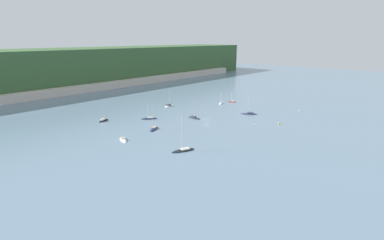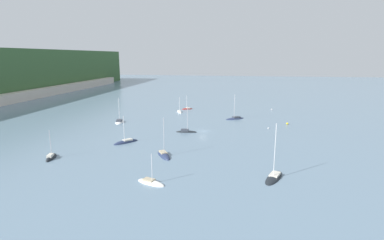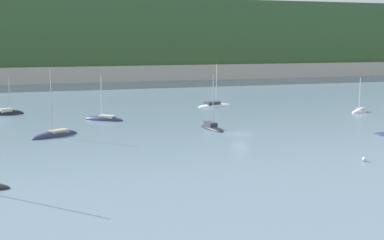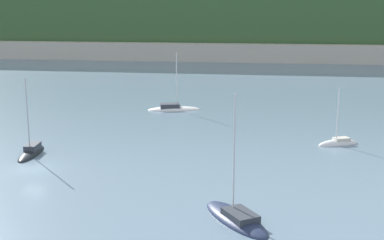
{
  "view_description": "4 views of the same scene",
  "coord_description": "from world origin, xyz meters",
  "px_view_note": "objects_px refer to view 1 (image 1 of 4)",
  "views": [
    {
      "loc": [
        -109.93,
        -86.57,
        37.92
      ],
      "look_at": [
        -10.57,
        0.06,
        1.78
      ],
      "focal_mm": 28.0,
      "sensor_mm": 36.0,
      "label": 1
    },
    {
      "loc": [
        -100.22,
        -12.72,
        25.51
      ],
      "look_at": [
        9.91,
        5.6,
        1.59
      ],
      "focal_mm": 28.0,
      "sensor_mm": 36.0,
      "label": 2
    },
    {
      "loc": [
        -33.52,
        -76.12,
        14.56
      ],
      "look_at": [
        -4.94,
        9.33,
        1.09
      ],
      "focal_mm": 50.0,
      "sensor_mm": 36.0,
      "label": 3
    },
    {
      "loc": [
        24.7,
        -51.11,
        17.06
      ],
      "look_at": [
        14.64,
        15.87,
        2.43
      ],
      "focal_mm": 50.0,
      "sensor_mm": 36.0,
      "label": 4
    }
  ],
  "objects_px": {
    "sailboat_5": "(221,104)",
    "sailboat_4": "(194,118)",
    "sailboat_1": "(249,114)",
    "sailboat_9": "(149,119)",
    "sailboat_7": "(104,121)",
    "mooring_buoy_2": "(279,123)",
    "sailboat_6": "(232,102)",
    "sailboat_0": "(154,129)",
    "mooring_buoy_0": "(255,124)",
    "sailboat_8": "(123,140)",
    "sailboat_3": "(169,106)",
    "mooring_buoy_1": "(299,111)",
    "sailboat_2": "(183,151)"
  },
  "relations": [
    {
      "from": "sailboat_5",
      "to": "sailboat_4",
      "type": "bearing_deg",
      "value": -10.82
    },
    {
      "from": "sailboat_1",
      "to": "sailboat_9",
      "type": "bearing_deg",
      "value": 17.38
    },
    {
      "from": "sailboat_7",
      "to": "mooring_buoy_2",
      "type": "distance_m",
      "value": 81.73
    },
    {
      "from": "sailboat_5",
      "to": "sailboat_7",
      "type": "distance_m",
      "value": 70.56
    },
    {
      "from": "sailboat_1",
      "to": "sailboat_6",
      "type": "bearing_deg",
      "value": -74.32
    },
    {
      "from": "sailboat_0",
      "to": "sailboat_1",
      "type": "xyz_separation_m",
      "value": [
        50.13,
        -17.26,
        0.03
      ]
    },
    {
      "from": "sailboat_0",
      "to": "sailboat_9",
      "type": "height_order",
      "value": "sailboat_0"
    },
    {
      "from": "sailboat_0",
      "to": "sailboat_4",
      "type": "xyz_separation_m",
      "value": [
        25.15,
        -1.31,
        0.07
      ]
    },
    {
      "from": "sailboat_1",
      "to": "mooring_buoy_0",
      "type": "height_order",
      "value": "sailboat_1"
    },
    {
      "from": "sailboat_5",
      "to": "sailboat_8",
      "type": "height_order",
      "value": "sailboat_5"
    },
    {
      "from": "sailboat_4",
      "to": "sailboat_3",
      "type": "bearing_deg",
      "value": 152.52
    },
    {
      "from": "mooring_buoy_0",
      "to": "sailboat_8",
      "type": "bearing_deg",
      "value": 151.97
    },
    {
      "from": "sailboat_9",
      "to": "sailboat_5",
      "type": "bearing_deg",
      "value": -147.68
    },
    {
      "from": "sailboat_5",
      "to": "mooring_buoy_0",
      "type": "relative_size",
      "value": 14.94
    },
    {
      "from": "sailboat_0",
      "to": "sailboat_6",
      "type": "relative_size",
      "value": 1.53
    },
    {
      "from": "mooring_buoy_1",
      "to": "sailboat_2",
      "type": "bearing_deg",
      "value": 175.16
    },
    {
      "from": "sailboat_3",
      "to": "sailboat_6",
      "type": "height_order",
      "value": "sailboat_3"
    },
    {
      "from": "sailboat_0",
      "to": "mooring_buoy_2",
      "type": "distance_m",
      "value": 56.8
    },
    {
      "from": "sailboat_9",
      "to": "sailboat_8",
      "type": "bearing_deg",
      "value": 69.52
    },
    {
      "from": "sailboat_4",
      "to": "mooring_buoy_1",
      "type": "xyz_separation_m",
      "value": [
        48.7,
        -32.8,
        0.17
      ]
    },
    {
      "from": "sailboat_0",
      "to": "sailboat_8",
      "type": "xyz_separation_m",
      "value": [
        -17.34,
        -1.86,
        -0.01
      ]
    },
    {
      "from": "sailboat_0",
      "to": "sailboat_1",
      "type": "bearing_deg",
      "value": 129.77
    },
    {
      "from": "sailboat_0",
      "to": "mooring_buoy_1",
      "type": "height_order",
      "value": "sailboat_0"
    },
    {
      "from": "sailboat_4",
      "to": "sailboat_9",
      "type": "bearing_deg",
      "value": -141.4
    },
    {
      "from": "sailboat_3",
      "to": "mooring_buoy_2",
      "type": "relative_size",
      "value": 13.14
    },
    {
      "from": "sailboat_5",
      "to": "mooring_buoy_1",
      "type": "xyz_separation_m",
      "value": [
        12.76,
        -42.68,
        0.24
      ]
    },
    {
      "from": "sailboat_8",
      "to": "mooring_buoy_1",
      "type": "bearing_deg",
      "value": 91.7
    },
    {
      "from": "sailboat_1",
      "to": "sailboat_3",
      "type": "xyz_separation_m",
      "value": [
        -13.48,
        44.9,
        0.02
      ]
    },
    {
      "from": "sailboat_3",
      "to": "sailboat_9",
      "type": "xyz_separation_m",
      "value": [
        -26.82,
        -13.31,
        -0.05
      ]
    },
    {
      "from": "sailboat_1",
      "to": "mooring_buoy_2",
      "type": "distance_m",
      "value": 21.1
    },
    {
      "from": "mooring_buoy_2",
      "to": "sailboat_7",
      "type": "bearing_deg",
      "value": 127.57
    },
    {
      "from": "sailboat_3",
      "to": "sailboat_4",
      "type": "distance_m",
      "value": 31.14
    },
    {
      "from": "sailboat_5",
      "to": "sailboat_8",
      "type": "distance_m",
      "value": 79.12
    },
    {
      "from": "sailboat_1",
      "to": "sailboat_6",
      "type": "xyz_separation_m",
      "value": [
        19.76,
        23.72,
        -0.01
      ]
    },
    {
      "from": "sailboat_7",
      "to": "mooring_buoy_1",
      "type": "relative_size",
      "value": 12.88
    },
    {
      "from": "sailboat_3",
      "to": "sailboat_7",
      "type": "bearing_deg",
      "value": 165.5
    },
    {
      "from": "mooring_buoy_1",
      "to": "mooring_buoy_2",
      "type": "distance_m",
      "value": 31.01
    },
    {
      "from": "sailboat_5",
      "to": "sailboat_9",
      "type": "distance_m",
      "value": 51.59
    },
    {
      "from": "sailboat_6",
      "to": "mooring_buoy_1",
      "type": "relative_size",
      "value": 11.2
    },
    {
      "from": "sailboat_9",
      "to": "sailboat_3",
      "type": "bearing_deg",
      "value": -114.88
    },
    {
      "from": "sailboat_9",
      "to": "sailboat_2",
      "type": "bearing_deg",
      "value": 102.56
    },
    {
      "from": "sailboat_0",
      "to": "sailboat_1",
      "type": "height_order",
      "value": "sailboat_1"
    },
    {
      "from": "sailboat_1",
      "to": "sailboat_5",
      "type": "distance_m",
      "value": 28.07
    },
    {
      "from": "sailboat_2",
      "to": "mooring_buoy_2",
      "type": "height_order",
      "value": "sailboat_2"
    },
    {
      "from": "sailboat_7",
      "to": "sailboat_8",
      "type": "distance_m",
      "value": 31.33
    },
    {
      "from": "sailboat_1",
      "to": "sailboat_9",
      "type": "xyz_separation_m",
      "value": [
        -40.3,
        31.6,
        -0.04
      ]
    },
    {
      "from": "sailboat_5",
      "to": "sailboat_8",
      "type": "xyz_separation_m",
      "value": [
        -78.43,
        -10.43,
        -0.02
      ]
    },
    {
      "from": "mooring_buoy_0",
      "to": "sailboat_6",
      "type": "bearing_deg",
      "value": 45.29
    },
    {
      "from": "sailboat_5",
      "to": "mooring_buoy_2",
      "type": "height_order",
      "value": "sailboat_5"
    },
    {
      "from": "sailboat_3",
      "to": "sailboat_4",
      "type": "relative_size",
      "value": 1.04
    }
  ]
}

